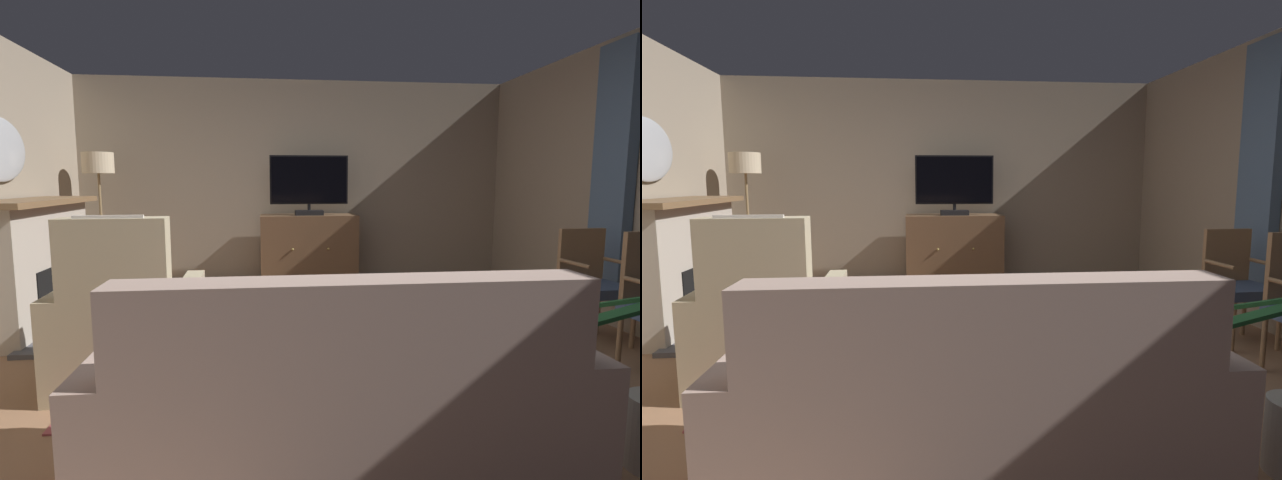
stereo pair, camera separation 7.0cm
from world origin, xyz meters
TOP-DOWN VIEW (x-y plane):
  - ground_plane at (0.00, 0.00)m, footprint 6.11×6.49m
  - wall_back at (0.00, 3.00)m, footprint 6.11×0.10m
  - curtain_panel_far at (2.70, 0.62)m, footprint 0.10×0.44m
  - rug_central at (-0.34, 0.19)m, footprint 2.54×2.11m
  - fireplace at (-2.48, 1.13)m, footprint 0.86×1.69m
  - tv_cabinet at (0.12, 2.65)m, footprint 1.22×0.49m
  - television at (0.12, 2.59)m, footprint 0.98×0.20m
  - coffee_table at (0.01, -0.33)m, footprint 1.08×0.62m
  - tv_remote at (0.11, -0.34)m, footprint 0.17×0.07m
  - folded_newspaper at (-0.08, -0.36)m, footprint 0.36×0.31m
  - sofa_floral at (-0.09, -1.42)m, footprint 2.09×0.90m
  - armchair_facing_sofa at (-1.33, -0.16)m, footprint 0.92×0.94m
  - side_chair_tucked_against_wall at (2.29, 0.25)m, footprint 0.48×0.46m
  - cat at (-1.12, 1.27)m, footprint 0.22×0.75m
  - floor_lamp at (-2.35, 2.46)m, footprint 0.35×0.35m

SIDE VIEW (x-z plane):
  - ground_plane at x=0.00m, z-range -0.04..0.00m
  - rug_central at x=-0.34m, z-range 0.00..0.01m
  - cat at x=-1.12m, z-range -0.01..0.20m
  - sofa_floral at x=-0.09m, z-range -0.17..0.82m
  - armchair_facing_sofa at x=-1.33m, z-range -0.23..0.92m
  - coffee_table at x=0.01m, z-range 0.16..0.58m
  - folded_newspaper at x=-0.08m, z-range 0.41..0.42m
  - tv_remote at x=0.11m, z-range 0.41..0.44m
  - tv_cabinet at x=0.12m, z-range -0.02..0.88m
  - side_chair_tucked_against_wall at x=2.29m, z-range 0.04..0.98m
  - fireplace at x=-2.48m, z-range -0.03..1.15m
  - television at x=0.12m, z-range 0.93..1.67m
  - wall_back at x=0.00m, z-range 0.00..2.63m
  - floor_lamp at x=-2.35m, z-range 0.56..2.23m
  - curtain_panel_far at x=2.70m, z-range 0.34..2.55m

